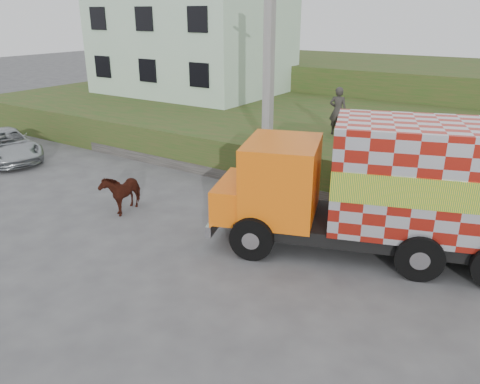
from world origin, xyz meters
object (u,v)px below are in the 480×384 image
Objects in this scene: cow at (122,191)px; pedestrian at (338,111)px; cargo_truck at (386,188)px; suv at (5,145)px; utility_pole at (269,72)px.

cow is 0.83× the size of pedestrian.
pedestrian is at bearing 48.18° from cow.
cargo_truck is 16.29m from suv.
pedestrian is at bearing 103.71° from cargo_truck.
cargo_truck is 5.42× the size of cow.
suv is at bearing 16.96° from pedestrian.
utility_pole is 5.20× the size of cow.
suv is 14.18m from pedestrian.
pedestrian reaches higher than cow.
pedestrian is at bearing -46.21° from suv.
cow is (-2.59, -4.75, -3.43)m from utility_pole.
utility_pole is at bearing 48.02° from cow.
cargo_truck reaches higher than cow.
cow is at bearing -81.19° from suv.
utility_pole is 0.96× the size of cargo_truck.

